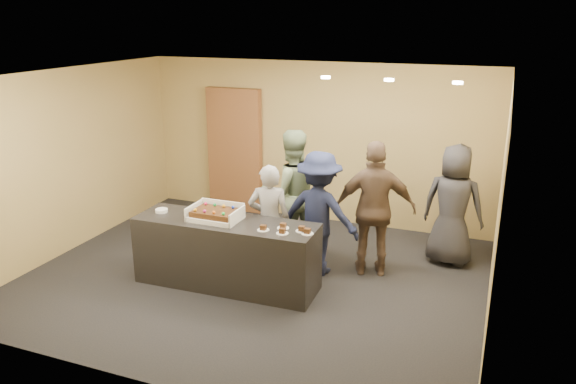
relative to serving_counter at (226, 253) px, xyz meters
The scene contains 17 objects.
room 1.00m from the serving_counter, 55.91° to the left, with size 6.04×6.00×2.70m.
serving_counter is the anchor object (origin of this frame).
storage_cabinet 3.10m from the serving_counter, 114.10° to the left, with size 1.00×0.15×2.21m, color brown.
cake_box 0.52m from the serving_counter, behind, with size 0.65×0.45×0.19m.
sheet_cake 0.57m from the serving_counter, behind, with size 0.55×0.38×0.11m.
plate_stack 1.06m from the serving_counter, behind, with size 0.17×0.17×0.04m, color white.
slice_a 0.76m from the serving_counter, 11.48° to the right, with size 0.15×0.15×0.07m.
slice_b 0.92m from the serving_counter, ahead, with size 0.15×0.15×0.07m.
slice_c 0.98m from the serving_counter, ahead, with size 0.15×0.15×0.07m.
slice_d 1.14m from the serving_counter, ahead, with size 0.15×0.15×0.07m.
slice_e 1.22m from the serving_counter, ahead, with size 0.15×0.15×0.07m.
person_server_grey 0.73m from the serving_counter, 52.51° to the left, with size 0.57×0.37×1.56m, color gray.
person_sage_man 1.43m from the serving_counter, 72.17° to the left, with size 0.91×0.71×1.88m, color gray.
person_navy_man 1.35m from the serving_counter, 39.74° to the left, with size 1.11×0.64×1.71m, color #171D3B.
person_brown_extra 2.06m from the serving_counter, 31.77° to the left, with size 1.09×0.45×1.86m, color brown.
person_dark_suit 3.23m from the serving_counter, 34.21° to the left, with size 0.85×0.55×1.74m, color #2A292F.
ceiling_spotlights 3.01m from the serving_counter, 24.87° to the left, with size 1.72×0.12×0.03m.
Camera 1 is at (2.96, -6.32, 3.43)m, focal length 35.00 mm.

